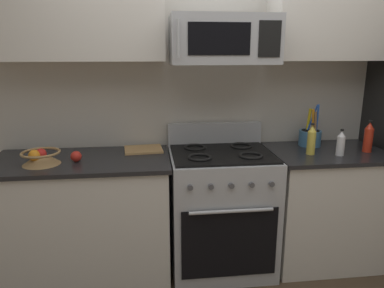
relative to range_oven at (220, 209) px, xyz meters
The scene contains 14 objects.
wall_back 0.92m from the range_oven, 90.00° to the left, with size 8.00×0.10×2.60m, color beige.
counter_left 1.02m from the range_oven, behind, with size 1.27×0.65×0.91m.
range_oven is the anchor object (origin of this frame).
counter_right 0.83m from the range_oven, ahead, with size 0.88×0.65×0.91m.
microwave 1.25m from the range_oven, 90.05° to the left, with size 0.73×0.44×0.33m.
upper_cabinets_left 1.77m from the range_oven, behind, with size 1.26×0.34×0.65m.
upper_cabinets_right 1.67m from the range_oven, 11.83° to the left, with size 0.87×0.34×0.65m.
utensil_crock 0.93m from the range_oven, 12.42° to the left, with size 0.17×0.17×0.34m.
fruit_basket 1.35m from the range_oven, behind, with size 0.26×0.26×0.11m.
apple_loose 1.14m from the range_oven, behind, with size 0.07×0.07×0.07m, color red.
cutting_board 0.75m from the range_oven, 162.75° to the left, with size 0.29×0.23×0.02m, color tan.
bottle_hot_sauce 1.24m from the range_oven, ahead, with size 0.07×0.07×0.24m.
bottle_oil 0.85m from the range_oven, ahead, with size 0.06×0.06×0.23m.
bottle_vinegar 1.01m from the range_oven, ahead, with size 0.06×0.06×0.20m.
Camera 1 is at (-0.52, -1.80, 1.64)m, focal length 33.34 mm.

